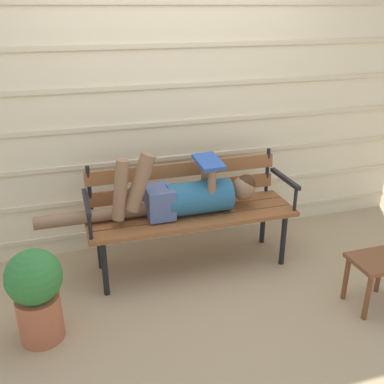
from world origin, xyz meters
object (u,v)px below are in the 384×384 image
object	(u,v)px
park_bench	(189,206)
reclining_person	(181,196)
footstool	(377,269)
potted_plant	(36,292)

from	to	relation	value
park_bench	reclining_person	distance (m)	0.17
footstool	potted_plant	bearing A→B (deg)	171.52
reclining_person	potted_plant	distance (m)	1.24
park_bench	potted_plant	xyz separation A→B (m)	(-1.17, -0.59, -0.16)
park_bench	footstool	world-z (taller)	park_bench
park_bench	potted_plant	world-z (taller)	park_bench
park_bench	potted_plant	size ratio (longest dim) A/B	2.57
reclining_person	potted_plant	size ratio (longest dim) A/B	2.68
reclining_person	park_bench	bearing A→B (deg)	39.49
park_bench	reclining_person	bearing A→B (deg)	-140.51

